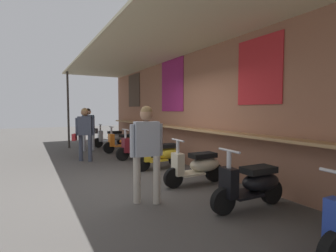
% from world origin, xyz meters
% --- Properties ---
extents(ground_plane, '(39.09, 39.09, 0.00)m').
position_xyz_m(ground_plane, '(0.00, 0.00, 0.00)').
color(ground_plane, '#474442').
extents(market_stall_facade, '(13.96, 2.81, 3.30)m').
position_xyz_m(market_stall_facade, '(-0.00, 1.80, 1.86)').
color(market_stall_facade, '#8C5B44').
rests_on(market_stall_facade, ground_plane).
extents(scooter_silver, '(0.46, 1.40, 0.97)m').
position_xyz_m(scooter_silver, '(-5.37, 1.08, 0.39)').
color(scooter_silver, '#B2B5BA').
rests_on(scooter_silver, ground_plane).
extents(scooter_orange, '(0.46, 1.40, 0.97)m').
position_xyz_m(scooter_orange, '(-3.81, 1.08, 0.39)').
color(scooter_orange, orange).
rests_on(scooter_orange, ground_plane).
extents(scooter_maroon, '(0.48, 1.40, 0.97)m').
position_xyz_m(scooter_maroon, '(-2.34, 1.08, 0.39)').
color(scooter_maroon, maroon).
rests_on(scooter_maroon, ground_plane).
extents(scooter_yellow, '(0.46, 1.40, 0.97)m').
position_xyz_m(scooter_yellow, '(-0.79, 1.08, 0.39)').
color(scooter_yellow, gold).
rests_on(scooter_yellow, ground_plane).
extents(scooter_cream, '(0.46, 1.40, 0.97)m').
position_xyz_m(scooter_cream, '(0.80, 1.08, 0.39)').
color(scooter_cream, beige).
rests_on(scooter_cream, ground_plane).
extents(scooter_black, '(0.47, 1.40, 0.97)m').
position_xyz_m(scooter_black, '(2.27, 1.08, 0.39)').
color(scooter_black, black).
rests_on(scooter_black, ground_plane).
extents(shopper_with_handbag, '(0.41, 0.65, 1.61)m').
position_xyz_m(shopper_with_handbag, '(-2.80, -0.51, 0.97)').
color(shopper_with_handbag, '#383D4C').
rests_on(shopper_with_handbag, ground_plane).
extents(shopper_browsing, '(0.44, 0.63, 1.61)m').
position_xyz_m(shopper_browsing, '(-4.77, 0.01, 0.97)').
color(shopper_browsing, '#999EA8').
rests_on(shopper_browsing, ground_plane).
extents(shopper_passing, '(0.30, 0.55, 1.62)m').
position_xyz_m(shopper_passing, '(1.27, -0.30, 0.99)').
color(shopper_passing, '#ADA393').
rests_on(shopper_passing, ground_plane).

